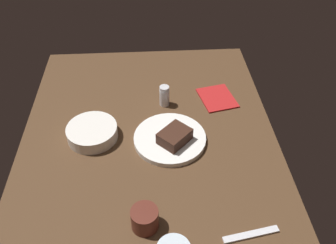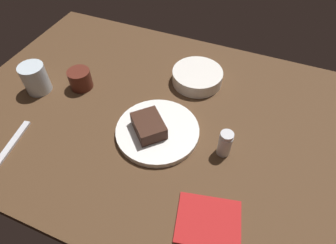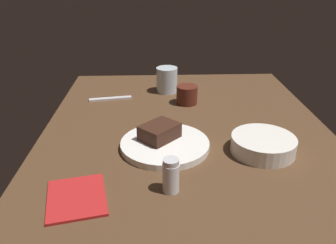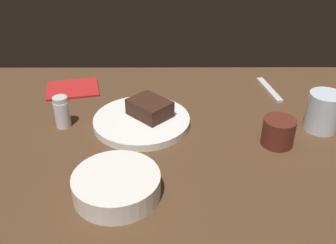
% 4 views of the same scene
% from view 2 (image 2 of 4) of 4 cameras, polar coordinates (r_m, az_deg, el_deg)
% --- Properties ---
extents(dining_table, '(1.20, 0.84, 0.03)m').
position_cam_2_polar(dining_table, '(0.87, -2.56, 1.13)').
color(dining_table, '#4C331E').
rests_on(dining_table, ground).
extents(dessert_plate, '(0.24, 0.24, 0.02)m').
position_cam_2_polar(dessert_plate, '(0.80, -2.12, -1.83)').
color(dessert_plate, white).
rests_on(dessert_plate, dining_table).
extents(chocolate_cake_slice, '(0.12, 0.12, 0.04)m').
position_cam_2_polar(chocolate_cake_slice, '(0.77, -3.92, -0.77)').
color(chocolate_cake_slice, '#381E14').
rests_on(chocolate_cake_slice, dessert_plate).
extents(salt_shaker, '(0.04, 0.04, 0.08)m').
position_cam_2_polar(salt_shaker, '(0.75, 11.43, -4.27)').
color(salt_shaker, silver).
rests_on(salt_shaker, dining_table).
extents(water_glass, '(0.08, 0.08, 0.09)m').
position_cam_2_polar(water_glass, '(0.99, -25.23, 7.97)').
color(water_glass, silver).
rests_on(water_glass, dining_table).
extents(side_bowl, '(0.17, 0.17, 0.04)m').
position_cam_2_polar(side_bowl, '(0.95, 5.92, 9.09)').
color(side_bowl, white).
rests_on(side_bowl, dining_table).
extents(coffee_cup, '(0.07, 0.07, 0.06)m').
position_cam_2_polar(coffee_cup, '(0.96, -17.30, 8.27)').
color(coffee_cup, '#562319').
rests_on(coffee_cup, dining_table).
extents(dessert_spoon, '(0.04, 0.15, 0.01)m').
position_cam_2_polar(dessert_spoon, '(0.89, -28.78, -3.55)').
color(dessert_spoon, silver).
rests_on(dessert_spoon, dining_table).
extents(folded_napkin, '(0.17, 0.15, 0.01)m').
position_cam_2_polar(folded_napkin, '(0.68, 8.18, -19.22)').
color(folded_napkin, '#B21E1E').
rests_on(folded_napkin, dining_table).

